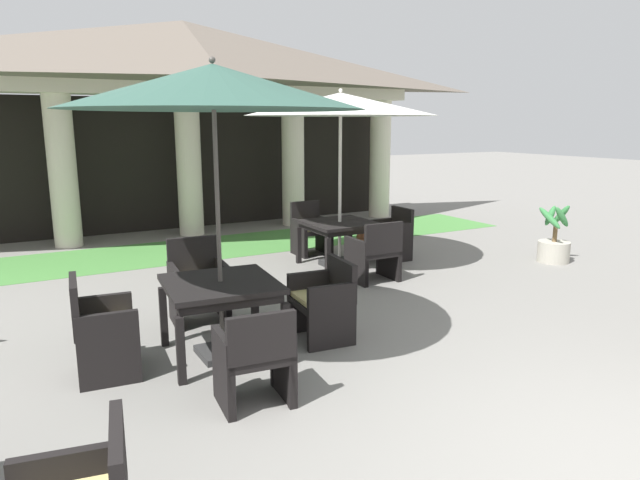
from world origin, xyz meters
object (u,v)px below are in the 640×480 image
patio_chair_near_foreground_west (101,330)px  patio_chair_near_foreground_south (255,358)px  patio_table_near_foreground (221,291)px  potted_palm_right_edge (554,246)px  patio_table_mid_left (340,227)px  terracotta_urn (363,238)px  patio_umbrella_near_foreground (213,88)px  patio_chair_mid_left_north (311,231)px  patio_chair_mid_left_east (390,235)px  patio_chair_near_foreground_east (324,302)px  patio_chair_near_foreground_north (198,284)px  patio_chair_mid_left_south (374,253)px  patio_umbrella_mid_left (340,106)px

patio_chair_near_foreground_west → patio_chair_near_foreground_south: bearing=45.2°
patio_table_near_foreground → potted_palm_right_edge: potted_palm_right_edge is taller
patio_chair_near_foreground_west → patio_table_mid_left: patio_chair_near_foreground_west is taller
terracotta_urn → patio_umbrella_near_foreground: bearing=-139.1°
patio_chair_mid_left_north → patio_chair_near_foreground_west: bearing=41.0°
patio_chair_mid_left_east → terracotta_urn: size_ratio=1.96×
patio_umbrella_near_foreground → patio_table_mid_left: size_ratio=2.69×
patio_table_near_foreground → patio_chair_near_foreground_east: (1.07, -0.10, -0.25)m
patio_chair_near_foreground_east → terracotta_urn: size_ratio=1.93×
patio_chair_near_foreground_north → patio_table_near_foreground: bearing=90.0°
patio_table_near_foreground → patio_chair_near_foreground_east: bearing=-5.5°
patio_chair_mid_left_east → patio_chair_near_foreground_north: bearing=110.8°
patio_umbrella_near_foreground → patio_table_near_foreground: bearing=135.0°
patio_chair_mid_left_north → patio_chair_near_foreground_north: bearing=41.4°
patio_chair_near_foreground_south → patio_chair_mid_left_south: patio_chair_mid_left_south is taller
patio_table_mid_left → patio_chair_mid_left_north: bearing=89.4°
patio_chair_mid_left_north → patio_chair_mid_left_south: bearing=90.0°
patio_chair_near_foreground_east → patio_umbrella_mid_left: bearing=-28.6°
patio_umbrella_near_foreground → patio_table_mid_left: 4.15m
patio_chair_mid_left_south → patio_table_mid_left: bearing=90.0°
patio_table_near_foreground → patio_chair_mid_left_north: 4.41m
patio_umbrella_mid_left → patio_chair_mid_left_south: size_ratio=3.31×
patio_umbrella_near_foreground → patio_chair_near_foreground_east: 2.37m
patio_chair_near_foreground_west → patio_chair_near_foreground_south: patio_chair_near_foreground_west is taller
patio_chair_near_foreground_west → patio_chair_near_foreground_south: 1.52m
patio_chair_near_foreground_east → potted_palm_right_edge: size_ratio=0.87×
patio_umbrella_near_foreground → patio_chair_near_foreground_south: bearing=-95.5°
terracotta_urn → patio_chair_mid_left_south: bearing=-119.4°
patio_table_near_foreground → patio_table_mid_left: (2.79, 2.43, -0.03)m
patio_table_near_foreground → patio_chair_mid_left_south: size_ratio=1.28×
patio_chair_near_foreground_west → potted_palm_right_edge: bearing=102.6°
patio_table_near_foreground → terracotta_urn: 5.08m
patio_chair_near_foreground_east → patio_chair_mid_left_south: bearing=-42.0°
patio_chair_near_foreground_north → patio_table_mid_left: size_ratio=0.90×
terracotta_urn → patio_chair_near_foreground_north: bearing=-148.9°
patio_chair_near_foreground_north → patio_chair_mid_left_south: patio_chair_near_foreground_north is taller
terracotta_urn → patio_table_mid_left: bearing=-139.4°
patio_chair_near_foreground_east → patio_chair_mid_left_north: 3.90m
patio_umbrella_near_foreground → patio_chair_mid_left_east: size_ratio=3.30×
patio_chair_near_foreground_north → patio_chair_near_foreground_east: 1.52m
patio_table_near_foreground → patio_chair_near_foreground_north: 1.10m
patio_umbrella_near_foreground → patio_chair_near_foreground_south: (-0.10, -1.07, -2.12)m
patio_chair_near_foreground_west → patio_umbrella_mid_left: 4.95m
patio_chair_mid_left_south → patio_chair_near_foreground_west: bearing=-160.1°
patio_umbrella_mid_left → patio_umbrella_near_foreground: bearing=-138.9°
patio_umbrella_near_foreground → patio_umbrella_mid_left: patio_umbrella_near_foreground is taller
patio_chair_near_foreground_south → terracotta_urn: size_ratio=1.90×
patio_umbrella_near_foreground → patio_chair_near_foreground_west: patio_umbrella_near_foreground is taller
patio_umbrella_near_foreground → patio_chair_near_foreground_south: 2.37m
patio_chair_near_foreground_south → patio_chair_mid_left_south: size_ratio=0.94×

